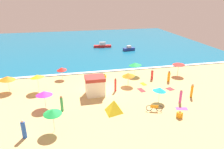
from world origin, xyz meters
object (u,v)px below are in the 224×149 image
at_px(beach_umbrella_4, 135,64).
at_px(small_boat_0, 102,46).
at_px(beach_umbrella_2, 37,76).
at_px(beachgoer_4, 24,130).
at_px(beach_umbrella_3, 160,89).
at_px(beach_umbrella_5, 44,93).
at_px(beachgoer_0, 62,104).
at_px(beachgoer_3, 192,91).
at_px(beach_umbrella_1, 179,64).
at_px(beachgoer_2, 181,96).
at_px(lifeguard_cabana, 95,86).
at_px(beach_tent, 114,106).
at_px(beach_umbrella_7, 7,78).
at_px(parked_bicycle, 154,108).
at_px(beachgoer_8, 104,76).
at_px(beachgoer_6, 152,75).
at_px(beachgoer_5, 115,85).
at_px(beachgoer_9, 169,77).
at_px(beach_umbrella_8, 52,112).
at_px(beachgoer_1, 180,115).
at_px(beach_umbrella_6, 128,75).
at_px(small_boat_1, 129,49).

height_order(beach_umbrella_4, small_boat_0, beach_umbrella_4).
bearing_deg(beach_umbrella_2, beachgoer_4, -91.33).
height_order(beach_umbrella_3, beach_umbrella_5, beach_umbrella_5).
bearing_deg(beachgoer_0, beachgoer_3, -0.48).
bearing_deg(beach_umbrella_1, beachgoer_2, -117.40).
bearing_deg(lifeguard_cabana, beachgoer_3, -15.97).
bearing_deg(beach_tent, beach_umbrella_7, 147.14).
distance_m(beach_umbrella_5, parked_bicycle, 12.44).
relative_size(beach_tent, beachgoer_8, 3.31).
distance_m(beach_umbrella_7, beachgoer_6, 20.39).
relative_size(beachgoer_2, beachgoer_5, 0.94).
bearing_deg(beachgoer_3, beachgoer_4, -168.66).
height_order(beachgoer_3, beachgoer_9, beachgoer_3).
xyz_separation_m(beach_umbrella_8, beachgoer_8, (7.08, 12.05, -1.77)).
xyz_separation_m(beach_tent, beachgoer_6, (7.81, 7.88, 0.05)).
height_order(beach_umbrella_1, beachgoer_1, beach_umbrella_1).
relative_size(beach_umbrella_8, beachgoer_9, 1.39).
relative_size(beach_umbrella_6, beachgoer_8, 2.60).
bearing_deg(beachgoer_4, beach_umbrella_2, 88.67).
distance_m(beachgoer_1, beachgoer_8, 13.79).
bearing_deg(lifeguard_cabana, beachgoer_8, 67.33).
xyz_separation_m(beach_umbrella_1, beachgoer_2, (-4.34, -8.38, -1.10)).
relative_size(beachgoer_6, beachgoer_8, 2.11).
bearing_deg(beachgoer_4, small_boat_0, 68.25).
distance_m(beach_umbrella_2, beachgoer_5, 10.39).
bearing_deg(beachgoer_0, beach_umbrella_4, 37.42).
relative_size(beach_umbrella_3, beachgoer_0, 1.05).
distance_m(lifeguard_cabana, beachgoer_6, 9.81).
height_order(beach_umbrella_8, beachgoer_6, beach_umbrella_8).
distance_m(beachgoer_1, beachgoer_2, 3.41).
distance_m(beach_umbrella_7, beachgoer_3, 23.91).
height_order(beach_umbrella_2, beach_umbrella_6, beach_umbrella_2).
xyz_separation_m(beach_umbrella_8, beachgoer_0, (0.71, 3.57, -1.17)).
distance_m(lifeguard_cabana, beachgoer_2, 10.60).
distance_m(beach_umbrella_5, beachgoer_3, 17.88).
bearing_deg(small_boat_0, beachgoer_9, -75.87).
bearing_deg(small_boat_0, beach_umbrella_3, -86.50).
bearing_deg(beachgoer_6, beach_umbrella_5, -160.86).
bearing_deg(beachgoer_9, beach_umbrella_3, -126.57).
relative_size(beach_umbrella_5, beach_umbrella_6, 1.07).
distance_m(lifeguard_cabana, beach_umbrella_7, 11.66).
relative_size(beach_tent, beachgoer_5, 1.36).
height_order(beach_umbrella_5, beachgoer_1, beach_umbrella_5).
xyz_separation_m(beach_umbrella_3, beach_umbrella_8, (-12.12, -3.19, 0.43)).
bearing_deg(beach_umbrella_3, parked_bicycle, -126.86).
xyz_separation_m(beach_umbrella_7, beachgoer_4, (3.64, -10.70, -1.05)).
xyz_separation_m(beachgoer_6, small_boat_1, (1.66, 17.49, -0.25)).
bearing_deg(beach_umbrella_4, beachgoer_4, -139.15).
xyz_separation_m(lifeguard_cabana, beachgoer_4, (-7.48, -7.23, -0.42)).
distance_m(beach_tent, parked_bicycle, 4.51).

